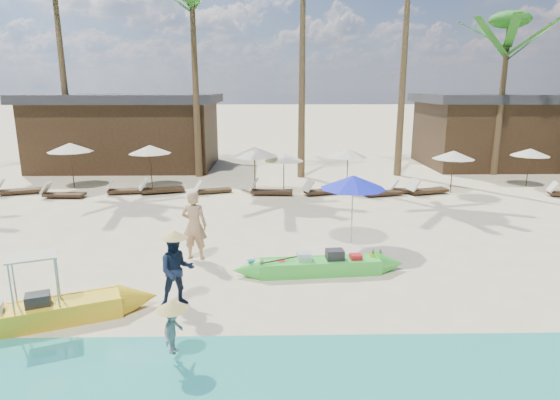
{
  "coord_description": "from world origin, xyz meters",
  "views": [
    {
      "loc": [
        0.52,
        -10.71,
        4.72
      ],
      "look_at": [
        0.78,
        2.0,
        1.63
      ],
      "focal_mm": 30.0,
      "sensor_mm": 36.0,
      "label": 1
    }
  ],
  "objects_px": {
    "yellow_canoe": "(27,316)",
    "blue_umbrella": "(353,182)",
    "green_canoe": "(320,266)",
    "tourist": "(194,225)"
  },
  "relations": [
    {
      "from": "tourist",
      "to": "blue_umbrella",
      "type": "xyz_separation_m",
      "value": [
        4.61,
        1.26,
        0.95
      ]
    },
    {
      "from": "yellow_canoe",
      "to": "blue_umbrella",
      "type": "distance_m",
      "value": 9.13
    },
    {
      "from": "yellow_canoe",
      "to": "tourist",
      "type": "height_order",
      "value": "tourist"
    },
    {
      "from": "green_canoe",
      "to": "blue_umbrella",
      "type": "bearing_deg",
      "value": 57.88
    },
    {
      "from": "green_canoe",
      "to": "blue_umbrella",
      "type": "xyz_separation_m",
      "value": [
        1.23,
        2.43,
        1.72
      ]
    },
    {
      "from": "yellow_canoe",
      "to": "blue_umbrella",
      "type": "height_order",
      "value": "blue_umbrella"
    },
    {
      "from": "green_canoe",
      "to": "blue_umbrella",
      "type": "relative_size",
      "value": 2.35
    },
    {
      "from": "tourist",
      "to": "yellow_canoe",
      "type": "bearing_deg",
      "value": 63.77
    },
    {
      "from": "yellow_canoe",
      "to": "blue_umbrella",
      "type": "xyz_separation_m",
      "value": [
        7.4,
        5.08,
        1.69
      ]
    },
    {
      "from": "green_canoe",
      "to": "yellow_canoe",
      "type": "distance_m",
      "value": 6.71
    }
  ]
}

